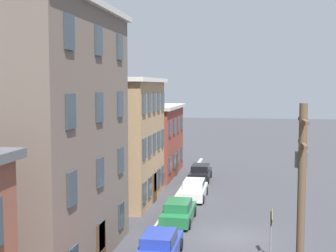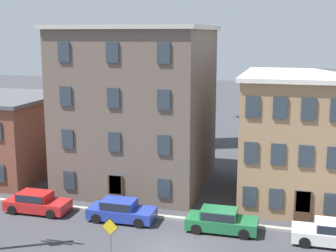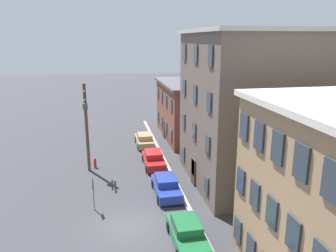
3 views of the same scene
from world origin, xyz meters
The scene contains 11 objects.
ground_plane centered at (0.00, 0.00, 0.00)m, with size 200.00×200.00×0.00m, color #38383D.
kerb_strip centered at (0.00, 4.50, 0.08)m, with size 56.00×0.36×0.16m, color #9E998E.
apartment_corner centered at (-19.60, 10.96, 3.45)m, with size 12.34×10.43×6.88m.
apartment_midblock centered at (-5.67, 11.31, 6.38)m, with size 11.33×11.14×12.74m.
car_tan centered at (-16.85, 3.15, 0.75)m, with size 4.40×1.92×1.43m.
car_red centered at (-10.43, 3.25, 0.75)m, with size 4.40×1.92×1.43m.
car_blue centered at (-4.29, 3.34, 0.75)m, with size 4.40×1.92×1.43m.
car_green centered at (2.33, 3.38, 0.75)m, with size 4.40×1.92×1.43m.
caution_sign centered at (-2.76, -2.23, 1.69)m, with size 0.97×0.08×2.53m.
utility_pole centered at (-10.36, -2.86, 4.62)m, with size 2.40×0.44×8.20m.
fire_hydrant centered at (-11.00, -2.33, 0.48)m, with size 0.24×0.34×0.96m.
Camera 3 is at (19.17, -1.05, 11.94)m, focal length 35.00 mm.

